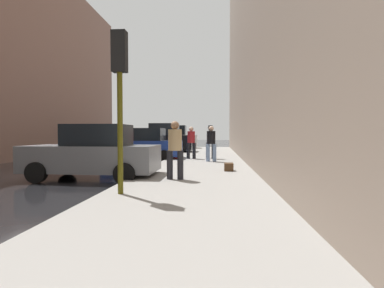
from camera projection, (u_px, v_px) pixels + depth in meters
ground_plane at (29, 176)px, 10.61m from camera, size 120.00×120.00×0.00m
sidewalk at (197, 175)px, 10.13m from camera, size 4.00×40.00×0.15m
parked_gray_coupe at (94, 153)px, 9.78m from camera, size 4.22×2.10×1.79m
parked_blue_sedan at (144, 145)px, 16.53m from camera, size 4.23×2.12×1.79m
parked_black_suv at (162, 140)px, 22.39m from camera, size 4.60×2.07×2.25m
parked_white_van at (173, 138)px, 28.07m from camera, size 4.62×2.09×2.25m
fire_hydrant at (175, 152)px, 16.12m from camera, size 0.42×0.22×0.70m
traffic_light at (120, 76)px, 6.60m from camera, size 0.32×0.32×3.60m
pedestrian_in_tan_coat at (175, 147)px, 8.76m from camera, size 0.52×0.44×1.71m
pedestrian_in_jeans at (211, 142)px, 14.38m from camera, size 0.52×0.45×1.71m
pedestrian_in_red_jacket at (191, 141)px, 16.00m from camera, size 0.53×0.50×1.71m
pedestrian_with_beanie at (210, 140)px, 16.02m from camera, size 0.53×0.50×1.78m
duffel_bag at (229, 167)px, 10.82m from camera, size 0.32×0.44×0.28m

